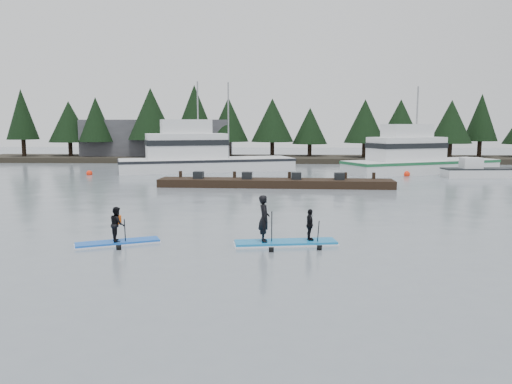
{
  "coord_description": "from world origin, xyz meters",
  "views": [
    {
      "loc": [
        1.1,
        -18.16,
        4.35
      ],
      "look_at": [
        0.0,
        6.0,
        1.1
      ],
      "focal_mm": 35.0,
      "sensor_mm": 36.0,
      "label": 1
    }
  ],
  "objects_px": {
    "fishing_boat_medium": "(418,166)",
    "floating_dock": "(275,183)",
    "paddleboard_duo": "(282,229)",
    "fishing_boat_large": "(202,164)",
    "paddleboard_solo": "(117,231)"
  },
  "relations": [
    {
      "from": "fishing_boat_large",
      "to": "floating_dock",
      "type": "height_order",
      "value": "fishing_boat_large"
    },
    {
      "from": "fishing_boat_medium",
      "to": "paddleboard_duo",
      "type": "relative_size",
      "value": 3.98
    },
    {
      "from": "fishing_boat_large",
      "to": "paddleboard_solo",
      "type": "height_order",
      "value": "fishing_boat_large"
    },
    {
      "from": "fishing_boat_medium",
      "to": "floating_dock",
      "type": "relative_size",
      "value": 0.92
    },
    {
      "from": "fishing_boat_medium",
      "to": "paddleboard_solo",
      "type": "height_order",
      "value": "fishing_boat_medium"
    },
    {
      "from": "fishing_boat_large",
      "to": "floating_dock",
      "type": "bearing_deg",
      "value": -78.1
    },
    {
      "from": "fishing_boat_medium",
      "to": "fishing_boat_large",
      "type": "bearing_deg",
      "value": 152.66
    },
    {
      "from": "floating_dock",
      "to": "fishing_boat_medium",
      "type": "bearing_deg",
      "value": 42.75
    },
    {
      "from": "floating_dock",
      "to": "paddleboard_solo",
      "type": "relative_size",
      "value": 5.46
    },
    {
      "from": "paddleboard_solo",
      "to": "paddleboard_duo",
      "type": "distance_m",
      "value": 6.06
    },
    {
      "from": "fishing_boat_large",
      "to": "fishing_boat_medium",
      "type": "relative_size",
      "value": 1.12
    },
    {
      "from": "floating_dock",
      "to": "paddleboard_duo",
      "type": "xyz_separation_m",
      "value": [
        0.39,
        -17.23,
        0.29
      ]
    },
    {
      "from": "fishing_boat_large",
      "to": "fishing_boat_medium",
      "type": "bearing_deg",
      "value": -21.16
    },
    {
      "from": "fishing_boat_large",
      "to": "floating_dock",
      "type": "relative_size",
      "value": 1.02
    },
    {
      "from": "fishing_boat_large",
      "to": "paddleboard_duo",
      "type": "distance_m",
      "value": 30.3
    }
  ]
}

